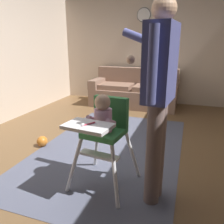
{
  "coord_description": "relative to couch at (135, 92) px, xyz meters",
  "views": [
    {
      "loc": [
        1.02,
        -2.63,
        1.4
      ],
      "look_at": [
        0.37,
        -0.74,
        0.8
      ],
      "focal_mm": 36.04,
      "sensor_mm": 36.0,
      "label": 1
    }
  ],
  "objects": [
    {
      "name": "ground",
      "position": [
        0.16,
        -2.44,
        -0.38
      ],
      "size": [
        5.92,
        7.46,
        0.1
      ],
      "primitive_type": "cube",
      "color": "brown"
    },
    {
      "name": "wall_far",
      "position": [
        0.16,
        0.52,
        0.92
      ],
      "size": [
        5.12,
        0.06,
        2.51
      ],
      "primitive_type": "cube",
      "color": "beige",
      "rests_on": "ground"
    },
    {
      "name": "area_rug",
      "position": [
        0.23,
        -2.37,
        -0.33
      ],
      "size": [
        1.87,
        2.93,
        0.01
      ],
      "primitive_type": "cube",
      "color": "#52566A",
      "rests_on": "ground"
    },
    {
      "name": "couch",
      "position": [
        0.0,
        0.0,
        0.0
      ],
      "size": [
        1.97,
        0.86,
        0.86
      ],
      "rotation": [
        0.0,
        0.0,
        -1.57
      ],
      "color": "#856656",
      "rests_on": "ground"
    },
    {
      "name": "high_chair",
      "position": [
        0.45,
        -3.17,
        0.33
      ],
      "size": [
        0.67,
        0.78,
        0.96
      ],
      "rotation": [
        0.0,
        0.0,
        -1.69
      ],
      "color": "white",
      "rests_on": "ground"
    },
    {
      "name": "adult_standing",
      "position": [
        0.95,
        -3.22,
        0.66
      ],
      "size": [
        0.51,
        0.54,
        1.75
      ],
      "rotation": [
        0.0,
        0.0,
        3.03
      ],
      "color": "#715D59",
      "rests_on": "ground"
    },
    {
      "name": "toy_ball",
      "position": [
        -0.71,
        -2.62,
        -0.26
      ],
      "size": [
        0.15,
        0.15,
        0.15
      ],
      "primitive_type": "sphere",
      "color": "orange",
      "rests_on": "ground"
    },
    {
      "name": "wall_clock",
      "position": [
        0.05,
        0.48,
        1.71
      ],
      "size": [
        0.32,
        0.04,
        0.32
      ],
      "color": "white"
    }
  ]
}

